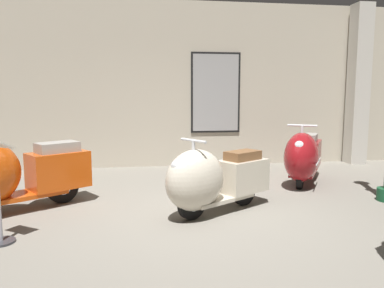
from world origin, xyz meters
TOP-DOWN VIEW (x-y plane):
  - ground_plane at (0.00, 0.00)m, footprint 60.00×60.00m
  - showroom_back_wall at (0.15, 3.66)m, footprint 18.00×0.63m
  - scooter_0 at (-2.28, 0.65)m, footprint 1.80×1.46m
  - scooter_1 at (0.26, 0.25)m, footprint 1.59×1.24m
  - scooter_2 at (2.11, 1.60)m, footprint 1.29×1.69m

SIDE VIEW (x-z plane):
  - ground_plane at x=0.00m, z-range 0.00..0.00m
  - scooter_1 at x=0.26m, z-range -0.04..0.93m
  - scooter_2 at x=2.11m, z-range -0.05..0.99m
  - scooter_0 at x=-2.28m, z-range -0.05..1.07m
  - showroom_back_wall at x=0.15m, z-range 0.00..3.39m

